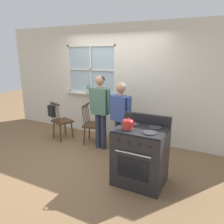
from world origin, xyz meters
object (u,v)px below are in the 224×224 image
person_elderly_left (100,106)px  stove (140,155)px  chair_near_wall (92,125)px  handbag (52,111)px  person_teen_center (121,112)px  chair_by_window (62,121)px  kettle (128,123)px  potted_plant (89,90)px

person_elderly_left → stove: bearing=-34.1°
chair_near_wall → handbag: size_ratio=3.01×
person_teen_center → stove: person_teen_center is taller
chair_by_window → chair_near_wall: bearing=-150.4°
chair_near_wall → person_teen_center: person_teen_center is taller
kettle → handbag: bearing=160.2°
person_elderly_left → stove: 1.56m
person_teen_center → kettle: 1.08m
chair_by_window → person_teen_center: (1.63, -0.11, 0.46)m
person_teen_center → handbag: person_teen_center is taller
chair_near_wall → handbag: same height
potted_plant → handbag: bearing=-116.9°
chair_by_window → stove: 2.51m
person_teen_center → chair_near_wall: bearing=179.8°
person_teen_center → kettle: person_teen_center is taller
chair_by_window → kettle: 2.47m
chair_near_wall → person_elderly_left: 0.63m
chair_near_wall → person_elderly_left: size_ratio=0.58×
handbag → chair_near_wall: bearing=20.9°
person_elderly_left → person_teen_center: (0.50, -0.06, -0.05)m
person_elderly_left → kettle: bearing=-42.4°
chair_by_window → kettle: size_ratio=3.74×
stove → handbag: (-2.43, 0.68, 0.28)m
person_teen_center → kettle: size_ratio=6.06×
chair_by_window → potted_plant: (0.37, 0.67, 0.69)m
person_teen_center → potted_plant: (-1.26, 0.78, 0.22)m
person_elderly_left → potted_plant: size_ratio=5.63×
person_elderly_left → kettle: size_ratio=6.47×
person_elderly_left → person_teen_center: size_ratio=1.07×
chair_near_wall → person_teen_center: 0.97m
chair_by_window → chair_near_wall: size_ratio=1.00×
person_teen_center → kettle: (0.55, -0.92, 0.12)m
person_teen_center → chair_by_window: bearing=-168.6°
person_teen_center → stove: size_ratio=1.38×
stove → potted_plant: bearing=141.5°
kettle → potted_plant: bearing=136.6°
person_elderly_left → handbag: bearing=-171.3°
handbag → stove: bearing=-15.6°
person_elderly_left → kettle: 1.44m
chair_by_window → person_teen_center: size_ratio=0.62×
chair_near_wall → kettle: (1.37, -1.15, 0.59)m
stove → handbag: size_ratio=3.53×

